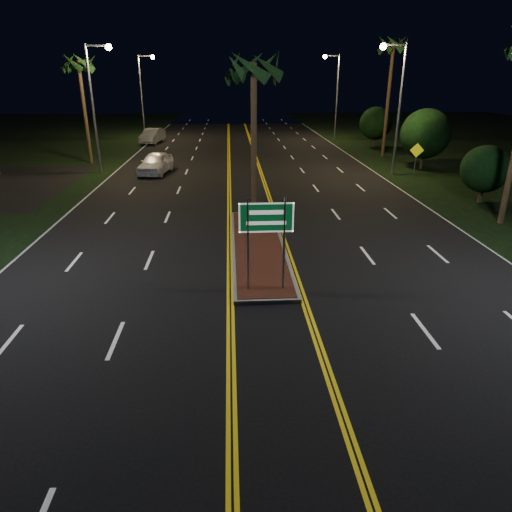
{
  "coord_description": "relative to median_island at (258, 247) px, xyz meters",
  "views": [
    {
      "loc": [
        -1.15,
        -11.35,
        7.04
      ],
      "look_at": [
        -0.41,
        1.46,
        1.9
      ],
      "focal_mm": 32.0,
      "sensor_mm": 36.0,
      "label": 1
    }
  ],
  "objects": [
    {
      "name": "palm_right_far",
      "position": [
        12.8,
        23.0,
        9.06
      ],
      "size": [
        2.4,
        2.4,
        10.3
      ],
      "color": "#382819",
      "rests_on": "ground"
    },
    {
      "name": "car_far",
      "position": [
        -9.5,
        33.01,
        0.81
      ],
      "size": [
        3.14,
        5.67,
        1.79
      ],
      "primitive_type": "imported",
      "rotation": [
        0.0,
        0.0,
        -0.16
      ],
      "color": "#B4B6BE",
      "rests_on": "ground"
    },
    {
      "name": "median_island",
      "position": [
        0.0,
        0.0,
        0.0
      ],
      "size": [
        2.25,
        10.25,
        0.17
      ],
      "color": "gray",
      "rests_on": "ground"
    },
    {
      "name": "shrub_mid",
      "position": [
        14.0,
        17.0,
        2.64
      ],
      "size": [
        3.78,
        3.78,
        4.62
      ],
      "color": "#382819",
      "rests_on": "ground"
    },
    {
      "name": "streetlight_left_mid",
      "position": [
        -10.61,
        17.0,
        5.57
      ],
      "size": [
        1.91,
        0.44,
        9.0
      ],
      "color": "gray",
      "rests_on": "ground"
    },
    {
      "name": "streetlight_left_far",
      "position": [
        -10.61,
        37.0,
        5.57
      ],
      "size": [
        1.91,
        0.44,
        9.0
      ],
      "color": "gray",
      "rests_on": "ground"
    },
    {
      "name": "streetlight_right_far",
      "position": [
        10.61,
        35.0,
        5.57
      ],
      "size": [
        1.91,
        0.44,
        9.0
      ],
      "color": "gray",
      "rests_on": "ground"
    },
    {
      "name": "streetlight_right_mid",
      "position": [
        10.61,
        15.0,
        5.57
      ],
      "size": [
        1.91,
        0.44,
        9.0
      ],
      "color": "gray",
      "rests_on": "ground"
    },
    {
      "name": "palm_median",
      "position": [
        0.0,
        3.5,
        7.19
      ],
      "size": [
        2.4,
        2.4,
        8.3
      ],
      "color": "#382819",
      "rests_on": "ground"
    },
    {
      "name": "ground",
      "position": [
        0.0,
        -7.0,
        -0.08
      ],
      "size": [
        120.0,
        120.0,
        0.0
      ],
      "primitive_type": "plane",
      "color": "black",
      "rests_on": "ground"
    },
    {
      "name": "shrub_near",
      "position": [
        13.5,
        7.0,
        1.86
      ],
      "size": [
        2.7,
        2.7,
        3.3
      ],
      "color": "#382819",
      "rests_on": "ground"
    },
    {
      "name": "highway_sign",
      "position": [
        0.0,
        -4.2,
        2.32
      ],
      "size": [
        1.8,
        0.08,
        3.2
      ],
      "color": "gray",
      "rests_on": "ground"
    },
    {
      "name": "warning_sign",
      "position": [
        12.39,
        14.34,
        1.47
      ],
      "size": [
        1.0,
        0.09,
        2.39
      ],
      "rotation": [
        0.0,
        0.0,
        -0.05
      ],
      "color": "gray",
      "rests_on": "ground"
    },
    {
      "name": "palm_left_far",
      "position": [
        -12.8,
        21.0,
        7.66
      ],
      "size": [
        2.4,
        2.4,
        8.8
      ],
      "color": "#382819",
      "rests_on": "ground"
    },
    {
      "name": "shrub_far",
      "position": [
        13.8,
        29.0,
        2.25
      ],
      "size": [
        3.24,
        3.24,
        3.96
      ],
      "color": "#382819",
      "rests_on": "ground"
    },
    {
      "name": "car_near",
      "position": [
        -6.74,
        16.53,
        0.83
      ],
      "size": [
        3.17,
        5.76,
        1.82
      ],
      "primitive_type": "imported",
      "rotation": [
        0.0,
        0.0,
        -0.16
      ],
      "color": "white",
      "rests_on": "ground"
    }
  ]
}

